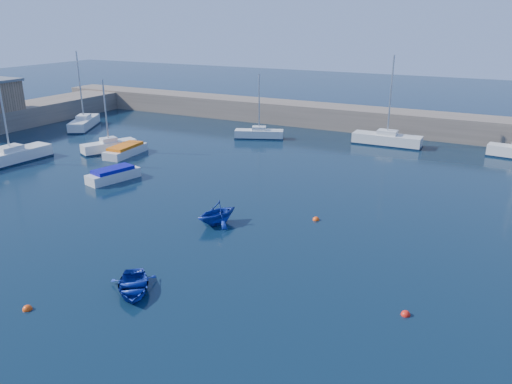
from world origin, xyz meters
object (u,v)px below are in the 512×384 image
at_px(dinghy_center, 133,286).
at_px(motorboat_2, 126,150).
at_px(sailboat_4, 84,123).
at_px(motorboat_1, 113,175).
at_px(sailboat_6, 387,139).
at_px(sailboat_3, 109,146).
at_px(sailboat_5, 259,134).
at_px(dinghy_left, 217,213).
at_px(sailboat_2, 11,156).

bearing_deg(dinghy_center, motorboat_2, 93.44).
height_order(sailboat_4, motorboat_1, sailboat_4).
bearing_deg(dinghy_center, sailboat_6, 45.19).
bearing_deg(motorboat_1, motorboat_2, 138.79).
relative_size(sailboat_3, motorboat_1, 1.54).
bearing_deg(sailboat_5, motorboat_2, 123.49).
bearing_deg(dinghy_left, motorboat_2, 169.82).
distance_m(sailboat_4, dinghy_left, 35.55).
relative_size(sailboat_5, dinghy_center, 2.20).
relative_size(sailboat_2, motorboat_2, 1.90).
relative_size(sailboat_2, dinghy_center, 3.05).
bearing_deg(motorboat_2, dinghy_center, -53.12).
distance_m(sailboat_2, motorboat_2, 10.45).
distance_m(motorboat_2, dinghy_left, 20.32).
height_order(sailboat_4, dinghy_left, sailboat_4).
bearing_deg(sailboat_6, sailboat_3, 122.34).
xyz_separation_m(sailboat_3, dinghy_left, (19.57, -11.07, 0.21)).
height_order(sailboat_6, dinghy_left, sailboat_6).
relative_size(sailboat_2, dinghy_left, 3.31).
bearing_deg(sailboat_2, sailboat_6, 41.79).
distance_m(sailboat_5, dinghy_left, 24.80).
bearing_deg(sailboat_6, sailboat_4, 102.95).
height_order(motorboat_1, motorboat_2, motorboat_1).
bearing_deg(motorboat_1, sailboat_4, 155.68).
bearing_deg(dinghy_left, sailboat_2, -166.42).
bearing_deg(sailboat_2, sailboat_4, 114.65).
bearing_deg(sailboat_2, dinghy_left, -4.42).
xyz_separation_m(motorboat_1, motorboat_2, (-4.60, 6.81, -0.02)).
relative_size(sailboat_2, sailboat_6, 1.06).
bearing_deg(dinghy_center, sailboat_5, 67.83).
bearing_deg(sailboat_3, sailboat_6, 57.91).
height_order(sailboat_5, motorboat_2, sailboat_5).
distance_m(sailboat_6, dinghy_center, 36.32).
bearing_deg(sailboat_6, sailboat_5, 104.16).
relative_size(sailboat_4, dinghy_center, 2.82).
relative_size(sailboat_6, dinghy_center, 2.88).
bearing_deg(sailboat_2, sailboat_3, 58.62).
height_order(motorboat_1, dinghy_left, dinghy_left).
xyz_separation_m(sailboat_5, motorboat_1, (-3.98, -19.24, -0.03)).
height_order(sailboat_2, sailboat_4, sailboat_2).
bearing_deg(motorboat_2, sailboat_2, -141.74).
height_order(sailboat_3, dinghy_center, sailboat_3).
bearing_deg(dinghy_center, dinghy_left, 56.66).
bearing_deg(dinghy_left, dinghy_center, -63.02).
bearing_deg(motorboat_2, sailboat_4, 145.10).
height_order(sailboat_4, dinghy_center, sailboat_4).
bearing_deg(motorboat_2, sailboat_3, 169.19).
bearing_deg(sailboat_5, sailboat_3, 116.14).
height_order(sailboat_6, dinghy_center, sailboat_6).
distance_m(motorboat_1, dinghy_left, 13.22).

